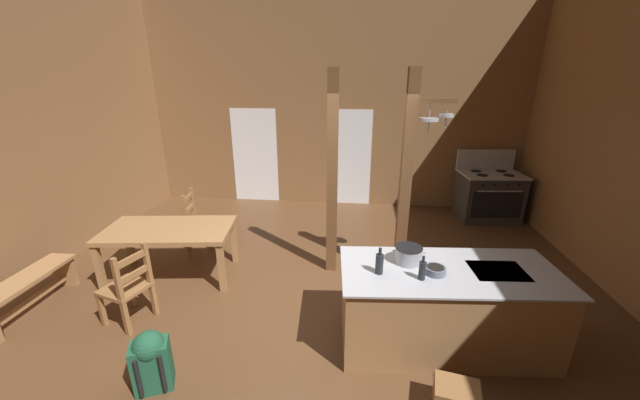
# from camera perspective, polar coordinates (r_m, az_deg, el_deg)

# --- Properties ---
(ground_plane) EXTENTS (8.54, 8.45, 0.10)m
(ground_plane) POSITION_cam_1_polar(r_m,az_deg,el_deg) (4.59, -1.78, -17.40)
(ground_plane) COLOR brown
(wall_back) EXTENTS (8.54, 0.14, 4.46)m
(wall_back) POSITION_cam_1_polar(r_m,az_deg,el_deg) (7.56, 2.34, 15.92)
(wall_back) COLOR brown
(wall_back) RESTS_ON ground_plane
(glazed_door_back_left) EXTENTS (1.00, 0.01, 2.05)m
(glazed_door_back_left) POSITION_cam_1_polar(r_m,az_deg,el_deg) (7.97, -10.50, 7.05)
(glazed_door_back_left) COLOR white
(glazed_door_back_left) RESTS_ON ground_plane
(glazed_panel_back_right) EXTENTS (0.84, 0.01, 2.05)m
(glazed_panel_back_right) POSITION_cam_1_polar(r_m,az_deg,el_deg) (7.64, 5.09, 6.76)
(glazed_panel_back_right) COLOR white
(glazed_panel_back_right) RESTS_ON ground_plane
(kitchen_island) EXTENTS (2.23, 1.13, 0.89)m
(kitchen_island) POSITION_cam_1_polar(r_m,az_deg,el_deg) (4.02, 19.59, -16.07)
(kitchen_island) COLOR #9E7044
(kitchen_island) RESTS_ON ground_plane
(stove_range) EXTENTS (1.21, 0.92, 1.32)m
(stove_range) POSITION_cam_1_polar(r_m,az_deg,el_deg) (7.67, 25.63, 0.69)
(stove_range) COLOR #2F2F2F
(stove_range) RESTS_ON ground_plane
(support_post_with_pot_rack) EXTENTS (0.60, 0.24, 2.81)m
(support_post_with_pot_rack) POSITION_cam_1_polar(r_m,az_deg,el_deg) (4.68, 14.11, 3.97)
(support_post_with_pot_rack) COLOR brown
(support_post_with_pot_rack) RESTS_ON ground_plane
(support_post_center) EXTENTS (0.14, 0.14, 2.81)m
(support_post_center) POSITION_cam_1_polar(r_m,az_deg,el_deg) (4.77, 2.00, 3.70)
(support_post_center) COLOR brown
(support_post_center) RESTS_ON ground_plane
(step_stool) EXTENTS (0.41, 0.34, 0.30)m
(step_stool) POSITION_cam_1_polar(r_m,az_deg,el_deg) (3.54, 21.21, -27.79)
(step_stool) COLOR olive
(step_stool) RESTS_ON ground_plane
(dining_table) EXTENTS (1.80, 1.11, 0.74)m
(dining_table) POSITION_cam_1_polar(r_m,az_deg,el_deg) (5.28, -23.33, -5.08)
(dining_table) COLOR #9E7044
(dining_table) RESTS_ON ground_plane
(ladderback_chair_near_window) EXTENTS (0.55, 0.55, 0.95)m
(ladderback_chair_near_window) POSITION_cam_1_polar(r_m,az_deg,el_deg) (4.62, -28.70, -12.34)
(ladderback_chair_near_window) COLOR olive
(ladderback_chair_near_window) RESTS_ON ground_plane
(ladderback_chair_by_post) EXTENTS (0.49, 0.49, 0.95)m
(ladderback_chair_by_post) POSITION_cam_1_polar(r_m,az_deg,el_deg) (6.15, -19.07, -3.10)
(ladderback_chair_by_post) COLOR olive
(ladderback_chair_by_post) RESTS_ON ground_plane
(bench_along_left_wall) EXTENTS (0.38, 1.23, 0.44)m
(bench_along_left_wall) POSITION_cam_1_polar(r_m,az_deg,el_deg) (5.59, -39.92, -10.93)
(bench_along_left_wall) COLOR #9E7044
(bench_along_left_wall) RESTS_ON ground_plane
(backpack) EXTENTS (0.38, 0.37, 0.60)m
(backpack) POSITION_cam_1_polar(r_m,az_deg,el_deg) (3.77, -25.74, -22.20)
(backpack) COLOR #1E5138
(backpack) RESTS_ON ground_plane
(stockpot_on_counter) EXTENTS (0.35, 0.28, 0.17)m
(stockpot_on_counter) POSITION_cam_1_polar(r_m,az_deg,el_deg) (3.76, 14.15, -8.60)
(stockpot_on_counter) COLOR #A8AAB2
(stockpot_on_counter) RESTS_ON kitchen_island
(mixing_bowl_on_counter) EXTENTS (0.20, 0.20, 0.07)m
(mixing_bowl_on_counter) POSITION_cam_1_polar(r_m,az_deg,el_deg) (3.66, 18.20, -10.78)
(mixing_bowl_on_counter) COLOR slate
(mixing_bowl_on_counter) RESTS_ON kitchen_island
(bottle_tall_on_counter) EXTENTS (0.08, 0.08, 0.27)m
(bottle_tall_on_counter) POSITION_cam_1_polar(r_m,az_deg,el_deg) (3.50, 9.62, -10.10)
(bottle_tall_on_counter) COLOR #1E2328
(bottle_tall_on_counter) RESTS_ON kitchen_island
(bottle_short_on_counter) EXTENTS (0.07, 0.07, 0.24)m
(bottle_short_on_counter) POSITION_cam_1_polar(r_m,az_deg,el_deg) (3.50, 16.26, -10.87)
(bottle_short_on_counter) COLOR #1E2328
(bottle_short_on_counter) RESTS_ON kitchen_island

